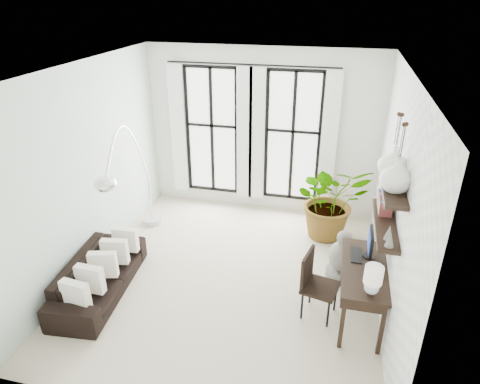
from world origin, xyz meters
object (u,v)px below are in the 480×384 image
(desk_chair, at_px, (314,280))
(arc_lamp, at_px, (127,155))
(desk, at_px, (364,274))
(buddha, at_px, (342,258))
(sofa, at_px, (99,276))
(plant, at_px, (331,200))

(desk_chair, distance_m, arc_lamp, 3.37)
(desk, relative_size, buddha, 1.66)
(desk_chair, bearing_deg, arc_lamp, 178.28)
(sofa, distance_m, desk, 3.79)
(desk, bearing_deg, desk_chair, -178.00)
(plant, distance_m, buddha, 1.33)
(buddha, bearing_deg, plant, 101.96)
(sofa, relative_size, buddha, 2.34)
(sofa, xyz_separation_m, desk_chair, (3.12, 0.27, 0.26))
(desk, xyz_separation_m, desk_chair, (-0.62, -0.02, -0.21))
(plant, relative_size, arc_lamp, 0.60)
(plant, distance_m, desk_chair, 2.17)
(sofa, bearing_deg, arc_lamp, -10.66)
(sofa, relative_size, plant, 1.37)
(sofa, distance_m, desk_chair, 3.14)
(plant, relative_size, desk_chair, 1.49)
(buddha, bearing_deg, desk_chair, -111.72)
(sofa, height_order, plant, plant)
(sofa, xyz_separation_m, plant, (3.22, 2.44, 0.43))
(sofa, height_order, buddha, buddha)
(sofa, distance_m, arc_lamp, 1.86)
(arc_lamp, bearing_deg, desk_chair, -14.66)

